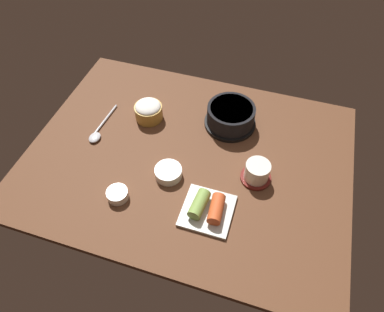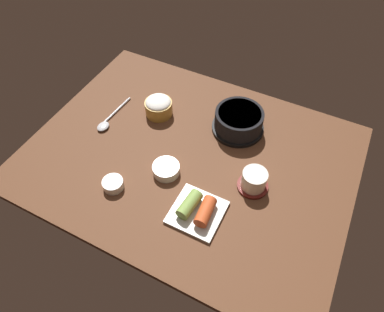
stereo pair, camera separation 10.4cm
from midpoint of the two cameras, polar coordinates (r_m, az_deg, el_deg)
dining_table at (r=108.93cm, az=2.27°, el=-0.38°), size 100.00×76.00×2.00cm
stone_pot at (r=114.59cm, az=10.35°, el=5.62°), size 17.28×17.28×7.46cm
rice_bowl at (r=118.45cm, az=-3.06°, el=8.15°), size 9.39×9.39×6.76cm
tea_cup_with_saucer at (r=101.21cm, az=13.16°, el=-4.16°), size 9.20×9.20×6.39cm
banchan_cup_center at (r=102.78cm, az=-1.43°, el=-2.36°), size 8.13×8.13×3.04cm
kimchi_plate at (r=95.21cm, az=4.05°, el=-9.12°), size 13.87×13.87×4.80cm
side_bowl_near at (r=101.38cm, az=-10.13°, el=-4.77°), size 6.10×6.10×2.83cm
spoon at (r=119.40cm, az=-11.47°, el=5.51°), size 3.60×18.51×1.35cm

